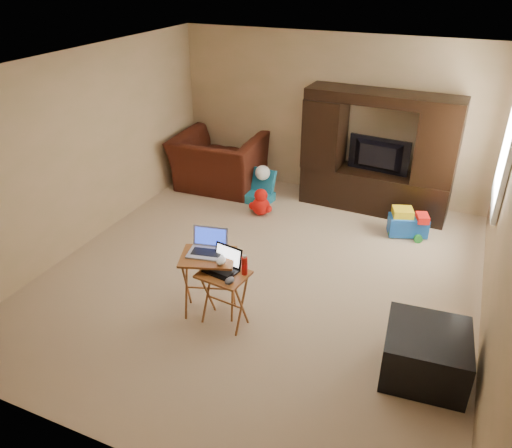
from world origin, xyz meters
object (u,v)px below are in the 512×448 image
at_px(child_rocker, 260,187).
at_px(laptop_left, 206,244).
at_px(ottoman, 426,354).
at_px(tray_table_right, 224,299).
at_px(tray_table_left, 209,285).
at_px(push_toy, 408,222).
at_px(mouse_left, 221,261).
at_px(laptop_right, 220,262).
at_px(entertainment_center, 378,153).
at_px(plush_toy, 261,202).
at_px(mouse_right, 230,281).
at_px(television, 377,157).
at_px(recliner, 219,162).
at_px(water_bottle, 245,266).

relative_size(child_rocker, laptop_left, 1.34).
distance_m(ottoman, tray_table_right, 2.03).
height_order(tray_table_left, laptop_left, laptop_left).
xyz_separation_m(push_toy, tray_table_right, (-1.48, -2.72, 0.11)).
bearing_deg(mouse_left, laptop_right, -116.89).
height_order(entertainment_center, plush_toy, entertainment_center).
distance_m(push_toy, laptop_left, 3.19).
height_order(ottoman, tray_table_left, tray_table_left).
bearing_deg(ottoman, mouse_right, -173.86).
bearing_deg(television, push_toy, 143.01).
bearing_deg(tray_table_right, recliner, 125.10).
relative_size(mouse_left, mouse_right, 1.16).
bearing_deg(mouse_right, mouse_left, 138.25).
bearing_deg(push_toy, mouse_right, -133.92).
height_order(recliner, ottoman, recliner).
bearing_deg(push_toy, child_rocker, 157.66).
xyz_separation_m(ottoman, tray_table_right, (-2.03, -0.08, 0.07)).
bearing_deg(television, child_rocker, 21.56).
height_order(television, mouse_left, television).
bearing_deg(child_rocker, plush_toy, -56.36).
relative_size(recliner, push_toy, 2.55).
distance_m(tray_table_right, mouse_left, 0.45).
relative_size(child_rocker, mouse_right, 3.98).
height_order(mouse_left, mouse_right, mouse_left).
xyz_separation_m(television, ottoman, (1.19, -3.24, -0.62)).
bearing_deg(recliner, child_rocker, 161.09).
distance_m(television, child_rocker, 1.84).
bearing_deg(ottoman, plush_toy, 138.11).
distance_m(plush_toy, laptop_right, 2.59).
bearing_deg(laptop_right, water_bottle, 24.53).
distance_m(recliner, mouse_left, 3.53).
xyz_separation_m(television, plush_toy, (-1.49, -0.84, -0.65)).
relative_size(recliner, tray_table_left, 1.88).
distance_m(laptop_right, water_bottle, 0.25).
bearing_deg(tray_table_left, water_bottle, -21.15).
height_order(entertainment_center, recliner, entertainment_center).
height_order(plush_toy, ottoman, ottoman).
bearing_deg(television, laptop_left, 77.59).
relative_size(recliner, child_rocker, 2.69).
bearing_deg(water_bottle, tray_table_right, -158.20).
xyz_separation_m(laptop_right, mouse_right, (0.17, -0.14, -0.09)).
distance_m(tray_table_right, water_bottle, 0.46).
xyz_separation_m(tray_table_left, mouse_left, (0.19, -0.07, 0.39)).
bearing_deg(television, entertainment_center, -83.42).
distance_m(push_toy, mouse_right, 3.18).
bearing_deg(laptop_left, ottoman, -12.35).
bearing_deg(recliner, ottoman, 138.46).
distance_m(tray_table_right, laptop_right, 0.44).
relative_size(television, mouse_left, 6.17).
relative_size(plush_toy, water_bottle, 2.18).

